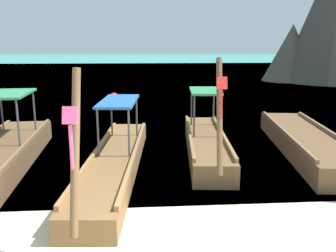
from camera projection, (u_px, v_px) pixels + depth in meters
sea_water at (144, 63)px, 65.58m from camera, size 120.00×120.00×0.00m
longtail_boat_blue_ribbon at (4, 154)px, 9.43m from camera, size 1.65×6.69×2.83m
longtail_boat_pink_ribbon at (115, 160)px, 9.06m from camera, size 1.60×7.58×2.78m
longtail_boat_red_ribbon at (206, 142)px, 10.54m from camera, size 1.51×6.08×2.84m
longtail_boat_turquoise_ribbon at (305, 142)px, 10.73m from camera, size 2.22×6.86×2.51m
mooring_buoy_near at (114, 96)px, 20.83m from camera, size 0.44×0.44×0.44m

